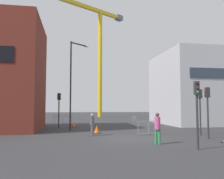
{
  "coord_description": "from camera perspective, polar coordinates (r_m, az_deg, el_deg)",
  "views": [
    {
      "loc": [
        -3.91,
        -16.55,
        2.19
      ],
      "look_at": [
        0.0,
        6.86,
        3.85
      ],
      "focal_mm": 39.32,
      "sensor_mm": 36.0,
      "label": 1
    }
  ],
  "objects": [
    {
      "name": "ground",
      "position": [
        17.15,
        3.85,
        -11.32
      ],
      "size": [
        160.0,
        160.0,
        0.0
      ],
      "primitive_type": "plane",
      "color": "#333335"
    },
    {
      "name": "safety_barrier_mid_span",
      "position": [
        27.28,
        5.19,
        -7.4
      ],
      "size": [
        0.14,
        1.88,
        1.08
      ],
      "color": "#9EA0A5",
      "rests_on": "ground"
    },
    {
      "name": "construction_crane",
      "position": [
        53.35,
        -3.16,
        10.49
      ],
      "size": [
        15.73,
        10.66,
        23.31
      ],
      "color": "yellow",
      "rests_on": "ground"
    },
    {
      "name": "office_block",
      "position": [
        34.33,
        22.08,
        0.09
      ],
      "size": [
        13.42,
        10.53,
        8.92
      ],
      "color": "#B7B7BC",
      "rests_on": "ground"
    },
    {
      "name": "traffic_light_island",
      "position": [
        18.13,
        21.32,
        -3.09
      ],
      "size": [
        0.37,
        0.24,
        3.52
      ],
      "color": "#2D2D30",
      "rests_on": "ground"
    },
    {
      "name": "safety_barrier_right_run",
      "position": [
        19.47,
        8.5,
        -8.74
      ],
      "size": [
        1.93,
        0.32,
        1.08
      ],
      "color": "gray",
      "rests_on": "ground"
    },
    {
      "name": "traffic_cone_striped",
      "position": [
        20.36,
        -3.56,
        -9.31
      ],
      "size": [
        0.64,
        0.64,
        0.65
      ],
      "color": "black",
      "rests_on": "ground"
    },
    {
      "name": "streetlamp_tall",
      "position": [
        23.22,
        -9.07,
        2.72
      ],
      "size": [
        1.8,
        1.42,
        8.29
      ],
      "color": "#232326",
      "rests_on": "ground"
    },
    {
      "name": "traffic_light_far",
      "position": [
        25.74,
        -12.22,
        -3.39
      ],
      "size": [
        0.39,
        0.33,
        3.57
      ],
      "color": "#2D2D30",
      "rests_on": "ground"
    },
    {
      "name": "traffic_light_median",
      "position": [
        13.39,
        19.14,
        -2.97
      ],
      "size": [
        0.29,
        0.39,
        3.5
      ],
      "color": "#2D2D30",
      "rests_on": "ground"
    },
    {
      "name": "pedestrian_waiting",
      "position": [
        18.65,
        -4.67,
        -7.76
      ],
      "size": [
        0.34,
        0.34,
        1.66
      ],
      "color": "#4C4C51",
      "rests_on": "ground"
    },
    {
      "name": "pedestrian_walking",
      "position": [
        14.72,
        10.53,
        -8.28
      ],
      "size": [
        0.34,
        0.34,
        1.83
      ],
      "color": "#2D844C",
      "rests_on": "ground"
    },
    {
      "name": "traffic_light_corner",
      "position": [
        20.16,
        19.8,
        -3.19
      ],
      "size": [
        0.38,
        0.27,
        3.52
      ],
      "color": "#2D2D30",
      "rests_on": "ground"
    },
    {
      "name": "traffic_cone_on_verge",
      "position": [
        27.06,
        -8.93,
        -8.07
      ],
      "size": [
        0.53,
        0.53,
        0.53
      ],
      "color": "black",
      "rests_on": "ground"
    },
    {
      "name": "safety_barrier_left_run",
      "position": [
        30.51,
        -11.37,
        -6.97
      ],
      "size": [
        2.35,
        0.12,
        1.08
      ],
      "color": "#9EA0A5",
      "rests_on": "ground"
    }
  ]
}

